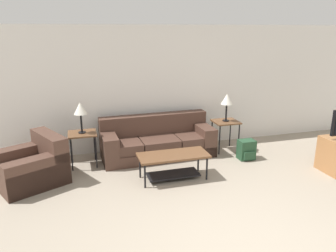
{
  "coord_description": "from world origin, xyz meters",
  "views": [
    {
      "loc": [
        -1.85,
        -2.68,
        2.51
      ],
      "look_at": [
        -0.24,
        2.86,
        0.8
      ],
      "focal_mm": 35.0,
      "sensor_mm": 36.0,
      "label": 1
    }
  ],
  "objects": [
    {
      "name": "side_table_left",
      "position": [
        -1.76,
        3.36,
        0.58
      ],
      "size": [
        0.52,
        0.48,
        0.65
      ],
      "color": "brown",
      "rests_on": "ground_plane"
    },
    {
      "name": "couch",
      "position": [
        -0.3,
        3.45,
        0.3
      ],
      "size": [
        2.28,
        0.93,
        0.82
      ],
      "color": "#4C3328",
      "rests_on": "ground_plane"
    },
    {
      "name": "wall_back",
      "position": [
        0.0,
        3.98,
        1.3
      ],
      "size": [
        9.16,
        0.06,
        2.6
      ],
      "color": "white",
      "rests_on": "ground_plane"
    },
    {
      "name": "backpack",
      "position": [
        1.37,
        2.77,
        0.19
      ],
      "size": [
        0.32,
        0.31,
        0.4
      ],
      "color": "#23472D",
      "rests_on": "ground_plane"
    },
    {
      "name": "coffee_table",
      "position": [
        -0.3,
        2.31,
        0.33
      ],
      "size": [
        1.21,
        0.52,
        0.45
      ],
      "color": "brown",
      "rests_on": "ground_plane"
    },
    {
      "name": "table_lamp_left",
      "position": [
        -1.76,
        3.36,
        1.1
      ],
      "size": [
        0.24,
        0.24,
        0.58
      ],
      "color": "black",
      "rests_on": "side_table_left"
    },
    {
      "name": "table_lamp_right",
      "position": [
        1.18,
        3.36,
        1.1
      ],
      "size": [
        0.24,
        0.24,
        0.58
      ],
      "color": "black",
      "rests_on": "side_table_right"
    },
    {
      "name": "side_table_right",
      "position": [
        1.18,
        3.36,
        0.58
      ],
      "size": [
        0.52,
        0.48,
        0.65
      ],
      "color": "brown",
      "rests_on": "ground_plane"
    },
    {
      "name": "armchair",
      "position": [
        -2.63,
        2.85,
        0.28
      ],
      "size": [
        1.35,
        1.33,
        0.8
      ],
      "color": "#4C3328",
      "rests_on": "ground_plane"
    }
  ]
}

